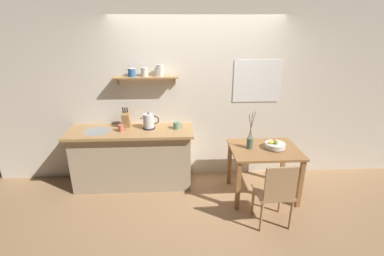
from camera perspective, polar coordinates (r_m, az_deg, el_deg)
name	(u,v)px	position (r m, az deg, el deg)	size (l,w,h in m)	color
ground_plane	(200,193)	(4.30, 1.55, -13.12)	(14.00, 14.00, 0.00)	#A87F56
back_wall	(210,94)	(4.37, 3.72, 6.85)	(6.80, 0.11, 2.70)	silver
kitchen_counter	(133,157)	(4.39, -11.95, -5.84)	(1.83, 0.63, 0.92)	tan
wall_shelf	(148,74)	(4.14, -9.01, 10.81)	(0.93, 0.20, 0.30)	tan
dining_table	(264,156)	(4.10, 14.45, -5.57)	(0.95, 0.75, 0.74)	#9E6B3D
dining_chair_near	(276,191)	(3.58, 16.69, -12.28)	(0.44, 0.41, 0.87)	tan
fruit_bowl	(275,145)	(4.07, 16.54, -3.34)	(0.28, 0.28, 0.13)	silver
twig_vase	(250,142)	(3.98, 11.73, -2.84)	(0.10, 0.09, 0.53)	#567056
electric_kettle	(149,121)	(4.16, -8.78, 1.34)	(0.27, 0.18, 0.25)	black
knife_block	(126,119)	(4.29, -13.25, 1.79)	(0.11, 0.18, 0.31)	tan
coffee_mug_by_sink	(121,128)	(4.15, -14.23, 0.01)	(0.12, 0.08, 0.10)	#C6664C
coffee_mug_spare	(177,125)	(4.13, -3.15, 0.52)	(0.14, 0.10, 0.10)	slate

